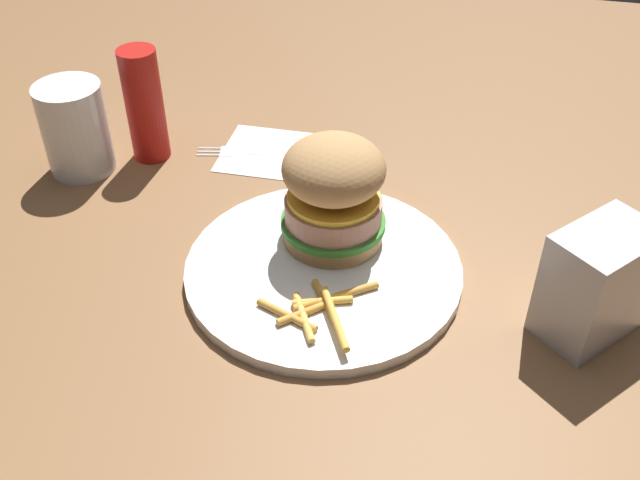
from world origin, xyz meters
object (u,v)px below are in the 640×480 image
at_px(plate, 320,269).
at_px(sandwich, 335,192).
at_px(drink_glass, 76,132).
at_px(napkin, 268,152).
at_px(fries_pile, 318,309).
at_px(fork, 267,150).
at_px(napkin_dispenser, 597,283).
at_px(ketchup_bottle, 145,105).

height_order(plate, sandwich, sandwich).
xyz_separation_m(sandwich, drink_glass, (-0.32, 0.08, -0.02)).
xyz_separation_m(plate, napkin, (-0.11, 0.20, -0.01)).
bearing_deg(fries_pile, fork, 115.60).
distance_m(sandwich, fork, 0.21).
bearing_deg(napkin_dispenser, plate, 127.72).
bearing_deg(drink_glass, plate, -20.81).
height_order(plate, fork, plate).
xyz_separation_m(napkin, drink_glass, (-0.20, -0.08, 0.05)).
xyz_separation_m(fries_pile, drink_glass, (-0.33, 0.18, 0.03)).
height_order(sandwich, napkin, sandwich).
bearing_deg(fries_pile, drink_glass, 150.63).
height_order(plate, ketchup_bottle, ketchup_bottle).
distance_m(fries_pile, ketchup_bottle, 0.35).
bearing_deg(sandwich, ketchup_bottle, 154.23).
distance_m(plate, sandwich, 0.08).
xyz_separation_m(plate, fries_pile, (0.01, -0.07, 0.01)).
xyz_separation_m(plate, napkin_dispenser, (0.25, -0.02, 0.05)).
height_order(fork, napkin_dispenser, napkin_dispenser).
bearing_deg(sandwich, plate, -96.33).
distance_m(plate, napkin, 0.23).
bearing_deg(ketchup_bottle, drink_glass, -146.30).
bearing_deg(fork, napkin, 12.24).
height_order(plate, drink_glass, drink_glass).
bearing_deg(plate, napkin, 119.13).
xyz_separation_m(sandwich, fries_pile, (0.01, -0.11, -0.05)).
distance_m(fries_pile, napkin, 0.29).
relative_size(drink_glass, napkin_dispenser, 1.00).
height_order(fries_pile, napkin_dispenser, napkin_dispenser).
bearing_deg(drink_glass, fork, 22.11).
height_order(fries_pile, napkin, fries_pile).
bearing_deg(fork, drink_glass, -157.89).
relative_size(fries_pile, fork, 0.61).
distance_m(plate, napkin_dispenser, 0.25).
distance_m(plate, ketchup_bottle, 0.30).
xyz_separation_m(fork, napkin_dispenser, (0.36, -0.22, 0.05)).
xyz_separation_m(drink_glass, ketchup_bottle, (0.07, 0.04, 0.02)).
height_order(fries_pile, fork, fries_pile).
xyz_separation_m(plate, fork, (-0.11, 0.20, -0.00)).
height_order(napkin, napkin_dispenser, napkin_dispenser).
bearing_deg(napkin_dispenser, fork, 100.46).
distance_m(napkin, napkin_dispenser, 0.42).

